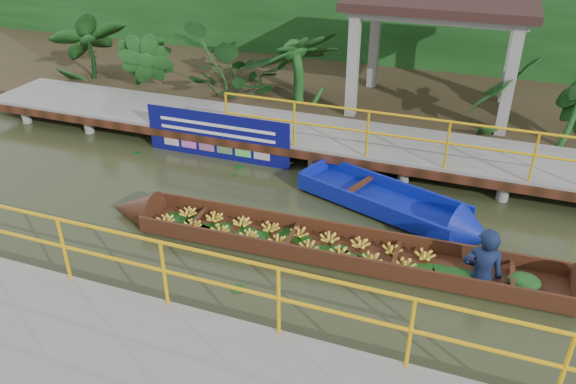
% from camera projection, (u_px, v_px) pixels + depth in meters
% --- Properties ---
extents(ground, '(80.00, 80.00, 0.00)m').
position_uv_depth(ground, '(219.00, 221.00, 10.61)').
color(ground, '#2C3219').
rests_on(ground, ground).
extents(land_strip, '(30.00, 8.00, 0.45)m').
position_uv_depth(land_strip, '(331.00, 89.00, 16.66)').
color(land_strip, '#352C1A').
rests_on(land_strip, ground).
extents(far_dock, '(16.00, 2.06, 1.66)m').
position_uv_depth(far_dock, '(283.00, 131.00, 13.19)').
color(far_dock, gray).
rests_on(far_dock, ground).
extents(pavilion, '(4.40, 3.00, 3.00)m').
position_uv_depth(pavilion, '(441.00, 14.00, 13.51)').
color(pavilion, gray).
rests_on(pavilion, ground).
extents(foliage_backdrop, '(30.00, 0.80, 4.00)m').
position_uv_depth(foliage_backdrop, '(355.00, 11.00, 17.84)').
color(foliage_backdrop, '#123912').
rests_on(foliage_backdrop, ground).
extents(vendor_boat, '(9.08, 1.22, 2.19)m').
position_uv_depth(vendor_boat, '(365.00, 246.00, 9.41)').
color(vendor_boat, '#3C2010').
rests_on(vendor_boat, ground).
extents(moored_blue_boat, '(4.03, 2.26, 0.94)m').
position_uv_depth(moored_blue_boat, '(425.00, 216.00, 10.44)').
color(moored_blue_boat, '#0D1A97').
rests_on(moored_blue_boat, ground).
extents(blue_banner, '(3.52, 0.04, 1.10)m').
position_uv_depth(blue_banner, '(217.00, 136.00, 12.75)').
color(blue_banner, '#0B0C5F').
rests_on(blue_banner, ground).
extents(tropical_plants, '(14.54, 1.54, 1.92)m').
position_uv_depth(tropical_plants, '(290.00, 68.00, 14.43)').
color(tropical_plants, '#123912').
rests_on(tropical_plants, ground).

